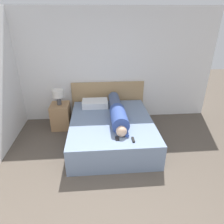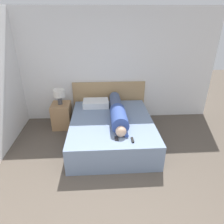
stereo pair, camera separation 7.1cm
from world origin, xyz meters
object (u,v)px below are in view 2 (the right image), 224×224
at_px(pillow_near_headboard, 96,103).
at_px(table_lamp, 59,94).
at_px(tv_remote, 132,140).
at_px(bed, 112,130).
at_px(person_lying, 118,112).
at_px(cell_phone, 117,139).
at_px(nightstand, 62,115).

bearing_deg(pillow_near_headboard, table_lamp, -179.00).
bearing_deg(pillow_near_headboard, tv_remote, -66.66).
xyz_separation_m(table_lamp, pillow_near_headboard, (0.81, 0.01, -0.25)).
xyz_separation_m(bed, pillow_near_headboard, (-0.32, 0.70, 0.32)).
relative_size(table_lamp, pillow_near_headboard, 0.60).
relative_size(pillow_near_headboard, tv_remote, 3.89).
bearing_deg(person_lying, pillow_near_headboard, 125.42).
bearing_deg(cell_phone, bed, 93.60).
bearing_deg(cell_phone, tv_remote, -13.80).
height_order(table_lamp, tv_remote, table_lamp).
xyz_separation_m(pillow_near_headboard, tv_remote, (0.63, -1.46, -0.06)).
distance_m(person_lying, tv_remote, 0.86).
bearing_deg(cell_phone, person_lying, 83.69).
xyz_separation_m(person_lying, pillow_near_headboard, (-0.45, 0.63, -0.07)).
bearing_deg(cell_phone, pillow_near_headboard, 104.67).
height_order(table_lamp, cell_phone, table_lamp).
height_order(tv_remote, cell_phone, tv_remote).
bearing_deg(bed, pillow_near_headboard, 114.64).
distance_m(bed, pillow_near_headboard, 0.84).
height_order(nightstand, person_lying, person_lying).
bearing_deg(nightstand, cell_phone, -49.61).
bearing_deg(nightstand, table_lamp, 90.00).
xyz_separation_m(nightstand, cell_phone, (1.17, -1.38, 0.22)).
relative_size(table_lamp, person_lying, 0.21).
bearing_deg(table_lamp, pillow_near_headboard, 1.00).
distance_m(person_lying, cell_phone, 0.78).
bearing_deg(tv_remote, table_lamp, 134.87).
bearing_deg(tv_remote, bed, 112.13).
xyz_separation_m(bed, nightstand, (-1.13, 0.69, 0.04)).
bearing_deg(nightstand, tv_remote, -45.13).
relative_size(table_lamp, tv_remote, 2.35).
bearing_deg(table_lamp, nightstand, -90.00).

